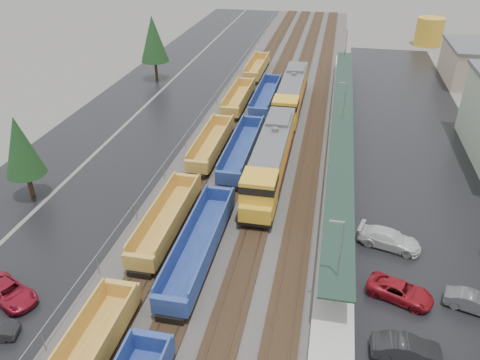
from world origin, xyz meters
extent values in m
cube|color=#302D2B|center=(0.00, 60.00, 0.04)|extent=(20.00, 160.00, 0.08)
cube|color=black|center=(-6.00, 60.00, 0.15)|extent=(2.60, 160.00, 0.15)
cube|color=#473326|center=(-6.72, 60.00, 0.27)|extent=(0.08, 160.00, 0.07)
cube|color=#473326|center=(-5.28, 60.00, 0.27)|extent=(0.08, 160.00, 0.07)
cube|color=black|center=(-2.00, 60.00, 0.15)|extent=(2.60, 160.00, 0.15)
cube|color=#473326|center=(-2.72, 60.00, 0.27)|extent=(0.08, 160.00, 0.07)
cube|color=#473326|center=(-1.28, 60.00, 0.27)|extent=(0.08, 160.00, 0.07)
cube|color=black|center=(2.00, 60.00, 0.15)|extent=(2.60, 160.00, 0.15)
cube|color=#473326|center=(1.28, 60.00, 0.27)|extent=(0.08, 160.00, 0.07)
cube|color=#473326|center=(2.72, 60.00, 0.27)|extent=(0.08, 160.00, 0.07)
cube|color=black|center=(6.00, 60.00, 0.15)|extent=(2.60, 160.00, 0.15)
cube|color=#473326|center=(5.28, 60.00, 0.27)|extent=(0.08, 160.00, 0.07)
cube|color=#473326|center=(6.72, 60.00, 0.27)|extent=(0.08, 160.00, 0.07)
cube|color=black|center=(-15.00, 60.00, 0.01)|extent=(10.00, 160.00, 0.02)
cube|color=black|center=(-25.00, 60.00, 0.01)|extent=(9.00, 160.00, 0.02)
cube|color=black|center=(19.00, 50.00, 0.01)|extent=(16.00, 100.00, 0.02)
cube|color=#9E9B93|center=(9.50, 50.00, 0.35)|extent=(3.00, 80.00, 0.70)
cylinder|color=gray|center=(9.50, 25.00, 1.90)|extent=(0.16, 0.16, 2.40)
cylinder|color=gray|center=(9.50, 40.00, 1.90)|extent=(0.16, 0.16, 2.40)
cylinder|color=gray|center=(9.50, 55.00, 1.90)|extent=(0.16, 0.16, 2.40)
cylinder|color=gray|center=(9.50, 70.00, 1.90)|extent=(0.16, 0.16, 2.40)
cylinder|color=gray|center=(9.50, 85.00, 1.90)|extent=(0.16, 0.16, 2.40)
cube|color=#1A2E24|center=(9.50, 50.00, 3.20)|extent=(2.60, 65.00, 0.15)
cylinder|color=gray|center=(9.50, 20.00, 4.00)|extent=(0.12, 0.12, 8.00)
cube|color=gray|center=(9.00, 20.00, 7.90)|extent=(1.00, 0.15, 0.12)
cylinder|color=gray|center=(9.50, 50.00, 4.00)|extent=(0.12, 0.12, 8.00)
cube|color=gray|center=(9.00, 50.00, 7.90)|extent=(1.00, 0.15, 0.12)
cylinder|color=gray|center=(9.50, 80.00, 4.00)|extent=(0.12, 0.12, 8.00)
cube|color=gray|center=(9.00, 80.00, 7.90)|extent=(1.00, 0.15, 0.12)
cylinder|color=gray|center=(-9.50, 12.00, 1.00)|extent=(0.08, 0.08, 2.00)
cylinder|color=gray|center=(-9.50, 20.00, 1.00)|extent=(0.08, 0.08, 2.00)
cylinder|color=gray|center=(-9.50, 28.00, 1.00)|extent=(0.08, 0.08, 2.00)
cylinder|color=gray|center=(-9.50, 36.00, 1.00)|extent=(0.08, 0.08, 2.00)
cylinder|color=gray|center=(-9.50, 44.00, 1.00)|extent=(0.08, 0.08, 2.00)
cylinder|color=gray|center=(-9.50, 52.00, 1.00)|extent=(0.08, 0.08, 2.00)
cylinder|color=gray|center=(-9.50, 60.00, 1.00)|extent=(0.08, 0.08, 2.00)
cylinder|color=gray|center=(-9.50, 68.00, 1.00)|extent=(0.08, 0.08, 2.00)
cylinder|color=gray|center=(-9.50, 76.00, 1.00)|extent=(0.08, 0.08, 2.00)
cylinder|color=gray|center=(-9.50, 84.00, 1.00)|extent=(0.08, 0.08, 2.00)
cylinder|color=gray|center=(-9.50, 92.00, 1.00)|extent=(0.08, 0.08, 2.00)
cylinder|color=gray|center=(-9.50, 100.00, 1.00)|extent=(0.08, 0.08, 2.00)
cylinder|color=gray|center=(-9.50, 108.00, 1.00)|extent=(0.08, 0.08, 2.00)
cylinder|color=gray|center=(-9.50, 116.00, 1.00)|extent=(0.08, 0.08, 2.00)
cylinder|color=gray|center=(-9.50, 124.00, 1.00)|extent=(0.08, 0.08, 2.00)
cylinder|color=gray|center=(-9.50, 132.00, 1.00)|extent=(0.08, 0.08, 2.00)
cube|color=gray|center=(-9.50, 60.00, 2.00)|extent=(0.05, 160.00, 0.05)
cylinder|color=#332316|center=(-22.00, 30.00, 1.35)|extent=(0.50, 0.50, 2.70)
cone|color=black|center=(-22.00, 30.00, 5.85)|extent=(3.96, 3.96, 6.30)
cylinder|color=#332316|center=(-23.00, 70.00, 1.65)|extent=(0.50, 0.50, 3.30)
cone|color=black|center=(-23.00, 70.00, 7.15)|extent=(4.84, 4.84, 7.70)
cylinder|color=#332316|center=(28.00, 58.00, 1.50)|extent=(0.50, 0.50, 3.00)
cube|color=black|center=(2.00, 39.09, 0.90)|extent=(3.26, 21.72, 0.43)
cube|color=orange|center=(2.00, 40.18, 2.74)|extent=(3.04, 17.38, 3.26)
cube|color=orange|center=(2.00, 30.62, 2.96)|extent=(3.26, 3.48, 3.69)
cube|color=black|center=(2.00, 30.62, 4.05)|extent=(3.31, 3.53, 0.76)
cube|color=orange|center=(2.00, 28.66, 1.88)|extent=(3.04, 1.09, 1.52)
cube|color=#59595B|center=(2.00, 40.18, 4.48)|extent=(3.10, 17.38, 0.38)
cube|color=maroon|center=(0.46, 40.18, 1.44)|extent=(0.04, 17.38, 0.38)
cube|color=maroon|center=(3.54, 40.18, 1.44)|extent=(0.04, 17.38, 0.38)
cube|color=black|center=(2.00, 39.09, 0.46)|extent=(2.39, 6.52, 0.65)
cube|color=black|center=(2.00, 31.49, 0.57)|extent=(2.61, 4.34, 0.54)
cube|color=black|center=(2.00, 46.69, 0.57)|extent=(2.61, 4.34, 0.54)
cylinder|color=#59595B|center=(2.00, 41.26, 4.81)|extent=(0.76, 0.76, 0.54)
cube|color=#59595B|center=(2.00, 44.52, 4.75)|extent=(2.61, 4.34, 0.54)
cube|color=black|center=(2.00, 60.09, 0.90)|extent=(3.26, 21.72, 0.43)
cube|color=orange|center=(2.00, 61.18, 2.74)|extent=(3.04, 17.38, 3.26)
cube|color=orange|center=(2.00, 51.62, 2.96)|extent=(3.26, 3.48, 3.69)
cube|color=black|center=(2.00, 51.62, 4.05)|extent=(3.31, 3.53, 0.76)
cube|color=orange|center=(2.00, 49.66, 1.88)|extent=(3.04, 1.09, 1.52)
cube|color=#59595B|center=(2.00, 61.18, 4.48)|extent=(3.10, 17.38, 0.38)
cube|color=maroon|center=(0.46, 61.18, 1.44)|extent=(0.04, 17.38, 0.38)
cube|color=maroon|center=(3.54, 61.18, 1.44)|extent=(0.04, 17.38, 0.38)
cube|color=black|center=(2.00, 60.09, 0.46)|extent=(2.39, 6.52, 0.65)
cube|color=black|center=(2.00, 52.49, 0.57)|extent=(2.61, 4.34, 0.54)
cube|color=black|center=(2.00, 67.69, 0.57)|extent=(2.61, 4.34, 0.54)
cylinder|color=#59595B|center=(2.00, 62.26, 4.81)|extent=(0.76, 0.76, 0.54)
cube|color=#59595B|center=(2.00, 65.52, 4.75)|extent=(2.61, 4.34, 0.54)
cube|color=#AE8230|center=(-7.29, 10.46, 1.79)|extent=(0.15, 12.93, 1.86)
cube|color=#AE8230|center=(-6.00, 17.13, 1.59)|extent=(2.68, 0.52, 1.44)
cube|color=black|center=(-6.00, 16.41, 0.56)|extent=(2.06, 2.27, 0.52)
cube|color=#AE8230|center=(-6.00, 27.00, 0.87)|extent=(2.68, 12.93, 0.26)
cube|color=#AE8230|center=(-7.29, 27.00, 1.79)|extent=(0.15, 12.93, 1.86)
cube|color=#AE8230|center=(-4.71, 27.00, 1.79)|extent=(0.15, 12.93, 1.86)
cube|color=#AE8230|center=(-6.00, 20.33, 1.59)|extent=(2.68, 0.52, 1.44)
cube|color=#AE8230|center=(-6.00, 33.67, 1.59)|extent=(2.68, 0.52, 1.44)
cube|color=black|center=(-6.00, 21.05, 0.56)|extent=(2.06, 2.27, 0.52)
cube|color=black|center=(-6.00, 32.95, 0.56)|extent=(2.06, 2.27, 0.52)
cube|color=#AE8230|center=(-6.00, 43.54, 0.87)|extent=(2.68, 12.93, 0.26)
cube|color=#AE8230|center=(-7.29, 43.54, 1.79)|extent=(0.15, 12.93, 1.86)
cube|color=#AE8230|center=(-4.71, 43.54, 1.79)|extent=(0.15, 12.93, 1.86)
cube|color=#AE8230|center=(-6.00, 36.87, 1.59)|extent=(2.68, 0.52, 1.44)
cube|color=#AE8230|center=(-6.00, 50.21, 1.59)|extent=(2.68, 0.52, 1.44)
cube|color=black|center=(-6.00, 37.59, 0.56)|extent=(2.06, 2.27, 0.52)
cube|color=black|center=(-6.00, 49.49, 0.56)|extent=(2.06, 2.27, 0.52)
cube|color=#AE8230|center=(-6.00, 60.08, 0.87)|extent=(2.68, 12.93, 0.26)
cube|color=#AE8230|center=(-7.29, 60.08, 1.79)|extent=(0.15, 12.93, 1.86)
cube|color=#AE8230|center=(-4.71, 60.08, 1.79)|extent=(0.15, 12.93, 1.86)
cube|color=#AE8230|center=(-6.00, 53.41, 1.59)|extent=(2.68, 0.52, 1.44)
cube|color=#AE8230|center=(-6.00, 66.75, 1.59)|extent=(2.68, 0.52, 1.44)
cube|color=black|center=(-6.00, 54.13, 0.56)|extent=(2.06, 2.27, 0.52)
cube|color=black|center=(-6.00, 66.03, 0.56)|extent=(2.06, 2.27, 0.52)
cube|color=#AE8230|center=(-6.00, 76.62, 0.87)|extent=(2.68, 12.93, 0.26)
cube|color=#AE8230|center=(-7.29, 76.62, 1.79)|extent=(0.15, 12.93, 1.86)
cube|color=#AE8230|center=(-4.71, 76.62, 1.79)|extent=(0.15, 12.93, 1.86)
cube|color=#AE8230|center=(-6.00, 69.95, 1.59)|extent=(2.68, 0.52, 1.44)
cube|color=#AE8230|center=(-6.00, 83.30, 1.59)|extent=(2.68, 0.52, 1.44)
cube|color=black|center=(-6.00, 70.67, 0.56)|extent=(2.06, 2.27, 0.52)
cube|color=black|center=(-6.00, 82.57, 0.56)|extent=(2.06, 2.27, 0.52)
cube|color=navy|center=(-2.00, 12.93, 1.63)|extent=(2.77, 0.53, 1.49)
cube|color=navy|center=(-2.00, 23.98, 0.89)|extent=(2.77, 15.05, 0.27)
cube|color=navy|center=(-3.33, 23.98, 1.85)|extent=(0.16, 15.05, 1.92)
cube|color=navy|center=(-0.67, 23.98, 1.85)|extent=(0.16, 15.05, 1.92)
cube|color=navy|center=(-2.00, 16.24, 1.63)|extent=(2.77, 0.53, 1.49)
cube|color=navy|center=(-2.00, 31.72, 1.63)|extent=(2.77, 0.53, 1.49)
cube|color=black|center=(-2.00, 16.98, 0.57)|extent=(2.13, 2.34, 0.53)
cube|color=black|center=(-2.00, 30.97, 0.57)|extent=(2.13, 2.34, 0.53)
cube|color=navy|center=(-2.00, 42.76, 0.89)|extent=(2.77, 15.05, 0.27)
cube|color=navy|center=(-3.33, 42.76, 1.85)|extent=(0.16, 15.05, 1.92)
cube|color=navy|center=(-0.67, 42.76, 1.85)|extent=(0.16, 15.05, 1.92)
cube|color=navy|center=(-2.00, 35.02, 1.63)|extent=(2.77, 0.53, 1.49)
cube|color=navy|center=(-2.00, 50.50, 1.63)|extent=(2.77, 0.53, 1.49)
cube|color=black|center=(-2.00, 35.77, 0.57)|extent=(2.13, 2.34, 0.53)
cube|color=black|center=(-2.00, 49.75, 0.57)|extent=(2.13, 2.34, 0.53)
cube|color=navy|center=(-2.00, 61.54, 0.89)|extent=(2.77, 15.05, 0.27)
cube|color=navy|center=(-3.33, 61.54, 1.85)|extent=(0.16, 15.05, 1.92)
cube|color=navy|center=(-0.67, 61.54, 1.85)|extent=(0.16, 15.05, 1.92)
cube|color=navy|center=(-2.00, 53.80, 1.63)|extent=(2.77, 0.53, 1.49)
cube|color=navy|center=(-2.00, 69.28, 1.63)|extent=(2.77, 0.53, 1.49)
cube|color=black|center=(-2.00, 54.55, 0.57)|extent=(2.13, 2.34, 0.53)
cube|color=black|center=(-2.00, 68.53, 0.57)|extent=(2.13, 2.34, 0.53)
cylinder|color=gold|center=(27.67, 105.58, 2.97)|extent=(5.93, 5.93, 5.93)
imported|color=maroon|center=(-14.96, 15.98, 0.71)|extent=(4.17, 5.61, 1.42)
imported|color=black|center=(14.39, 16.49, 0.77)|extent=(1.75, 4.69, 1.53)
imported|color=maroon|center=(14.49, 22.14, 0.69)|extent=(3.88, 5.46, 1.38)
imported|color=silver|center=(14.12, 28.67, 0.80)|extent=(3.64, 5.91, 1.60)
imported|color=#4F5254|center=(19.82, 21.97, 0.70)|extent=(2.57, 4.46, 1.39)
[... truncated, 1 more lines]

